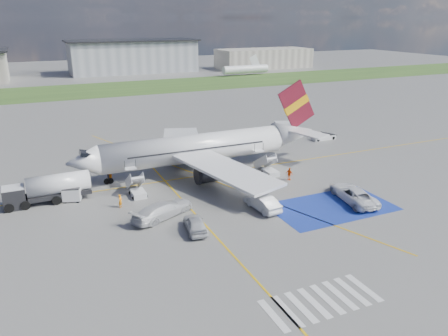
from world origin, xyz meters
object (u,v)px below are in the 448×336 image
(belt_loader, at_px, (324,138))
(car_silver_b, at_px, (263,203))
(airliner, at_px, (204,147))
(van_white_a, at_px, (353,192))
(gpu_cart, at_px, (72,195))
(van_white_b, at_px, (163,207))
(fuel_tanker, at_px, (48,191))
(car_silver_a, at_px, (195,224))

(belt_loader, relative_size, car_silver_b, 0.90)
(airliner, bearing_deg, van_white_a, -55.88)
(van_white_a, bearing_deg, gpu_cart, -13.86)
(airliner, xyz_separation_m, belt_loader, (25.49, 6.44, -3.04))
(belt_loader, bearing_deg, airliner, -165.58)
(belt_loader, xyz_separation_m, van_white_b, (-35.40, -18.99, 0.79))
(belt_loader, xyz_separation_m, car_silver_b, (-24.65, -21.80, 0.51))
(car_silver_b, bearing_deg, van_white_b, -20.06)
(van_white_a, bearing_deg, belt_loader, -109.42)
(van_white_b, bearing_deg, gpu_cart, 19.38)
(airliner, bearing_deg, van_white_b, -128.29)
(belt_loader, relative_size, van_white_a, 0.77)
(fuel_tanker, bearing_deg, van_white_b, -42.27)
(van_white_a, relative_size, van_white_b, 1.05)
(airliner, relative_size, van_white_b, 6.32)
(airliner, height_order, fuel_tanker, airliner)
(gpu_cart, xyz_separation_m, car_silver_a, (10.55, -13.16, 0.05))
(car_silver_a, bearing_deg, fuel_tanker, -38.08)
(car_silver_b, distance_m, van_white_b, 11.12)
(airliner, relative_size, car_silver_b, 7.08)
(belt_loader, distance_m, van_white_b, 40.18)
(airliner, relative_size, fuel_tanker, 3.81)
(airliner, xyz_separation_m, gpu_cart, (-18.47, -3.98, -2.63))
(gpu_cart, height_order, car_silver_b, car_silver_b)
(car_silver_a, height_order, van_white_a, van_white_a)
(airliner, distance_m, van_white_b, 16.15)
(car_silver_a, distance_m, van_white_b, 5.01)
(fuel_tanker, height_order, car_silver_a, fuel_tanker)
(car_silver_b, bearing_deg, van_white_a, 163.51)
(gpu_cart, height_order, van_white_b, van_white_b)
(fuel_tanker, xyz_separation_m, belt_loader, (46.44, 9.54, -1.03))
(belt_loader, distance_m, car_silver_a, 40.90)
(car_silver_a, height_order, car_silver_b, car_silver_b)
(airliner, distance_m, gpu_cart, 19.08)
(belt_loader, height_order, car_silver_a, car_silver_a)
(fuel_tanker, xyz_separation_m, car_silver_a, (13.03, -14.04, -0.57))
(car_silver_a, bearing_deg, belt_loader, -135.73)
(fuel_tanker, height_order, car_silver_b, fuel_tanker)
(fuel_tanker, distance_m, van_white_b, 14.54)
(fuel_tanker, distance_m, van_white_a, 35.86)
(airliner, bearing_deg, belt_loader, 14.18)
(car_silver_b, bearing_deg, airliner, -92.25)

